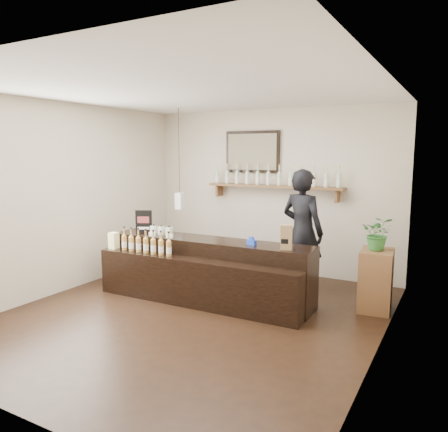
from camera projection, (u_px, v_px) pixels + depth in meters
ground at (193, 315)px, 5.60m from camera, size 5.00×5.00×0.00m
room_shell at (192, 182)px, 5.36m from camera, size 5.00×5.00×5.00m
back_wall_decor at (261, 171)px, 7.48m from camera, size 2.66×0.96×1.69m
counter at (204, 272)px, 6.15m from camera, size 3.06×0.87×1.00m
promo_sign at (144, 222)px, 6.63m from camera, size 0.23×0.13×0.35m
paper_bag at (286, 237)px, 5.50m from camera, size 0.17×0.15×0.32m
tape_dispenser at (251, 242)px, 5.80m from camera, size 0.15×0.09×0.12m
side_cabinet at (376, 280)px, 5.74m from camera, size 0.45×0.59×0.81m
potted_plant at (378, 233)px, 5.65m from camera, size 0.44×0.39×0.45m
shopkeeper at (303, 224)px, 6.36m from camera, size 0.86×0.67×2.08m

